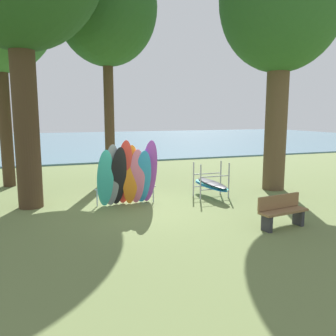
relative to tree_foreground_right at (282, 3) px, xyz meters
name	(u,v)px	position (x,y,z in m)	size (l,w,h in m)	color
ground_plane	(137,209)	(-5.83, -1.07, -6.97)	(80.00, 80.00, 0.00)	olive
lake_water	(70,141)	(-5.83, 27.46, -6.92)	(80.00, 36.00, 0.10)	slate
tree_foreground_right	(282,3)	(0.00, 0.00, 0.00)	(4.58, 4.58, 9.75)	brown
tree_far_left_back	(106,7)	(-5.71, 4.08, 0.39)	(4.28, 4.28, 9.88)	#4C3823
leaning_board_pile	(128,176)	(-6.02, -0.64, -5.97)	(2.02, 1.00, 2.19)	#38B2AD
board_storage_rack	(211,184)	(-2.93, -0.36, -6.50)	(1.15, 2.13, 1.25)	#9EA0A5
park_bench	(282,211)	(-2.73, -4.03, -6.52)	(1.44, 0.60, 0.85)	#2D2D33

